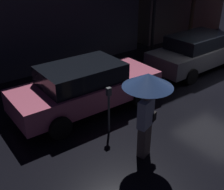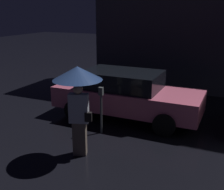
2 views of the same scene
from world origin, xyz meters
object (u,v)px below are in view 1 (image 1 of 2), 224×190
(parking_meter, at_px, (109,105))
(pedestrian_with_umbrella, at_px, (147,92))
(parked_car_pink, at_px, (86,86))
(parked_car_grey, at_px, (198,51))

(parking_meter, bearing_deg, pedestrian_with_umbrella, -86.76)
(parked_car_pink, height_order, pedestrian_with_umbrella, pedestrian_with_umbrella)
(pedestrian_with_umbrella, relative_size, parking_meter, 1.61)
(parked_car_pink, distance_m, parking_meter, 1.43)
(parked_car_grey, distance_m, pedestrian_with_umbrella, 6.36)
(parked_car_grey, relative_size, parking_meter, 3.50)
(parking_meter, bearing_deg, parked_car_grey, 14.65)
(parking_meter, bearing_deg, parked_car_pink, 82.63)
(parked_car_grey, distance_m, parking_meter, 5.89)
(pedestrian_with_umbrella, xyz_separation_m, parking_meter, (-0.07, 1.32, -0.90))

